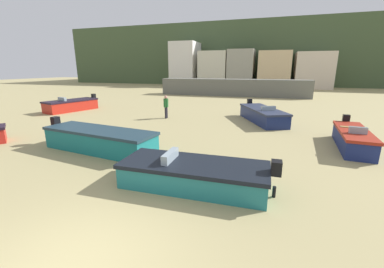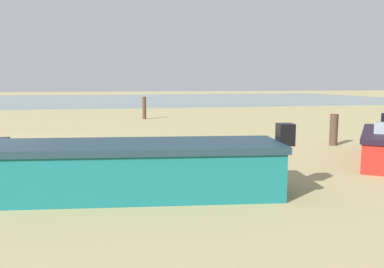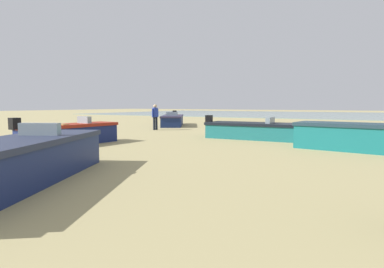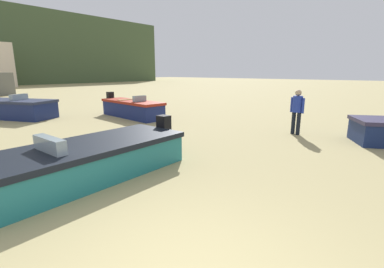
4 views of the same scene
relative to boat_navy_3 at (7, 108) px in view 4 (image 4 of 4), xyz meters
The scene contains 4 objects.
boat_navy_3 is the anchor object (origin of this frame).
boat_navy_5 6.19m from the boat_navy_3, 48.32° to the right, with size 1.49×4.28×1.15m.
boat_teal_6 10.53m from the boat_navy_3, 98.20° to the right, with size 4.69×1.81×1.07m.
beach_walker_foreground 13.52m from the boat_navy_3, 65.67° to the right, with size 0.40×0.54×1.62m.
Camera 4 is at (-1.73, -1.54, 2.25)m, focal length 25.63 mm.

